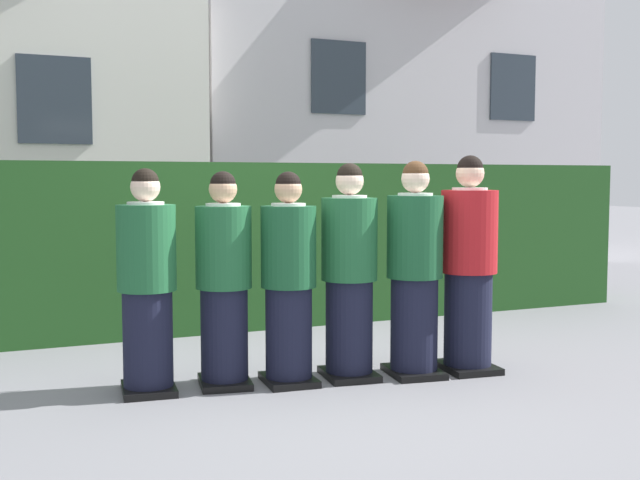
{
  "coord_description": "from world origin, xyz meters",
  "views": [
    {
      "loc": [
        -2.27,
        -5.21,
        1.5
      ],
      "look_at": [
        0.0,
        0.0,
        1.05
      ],
      "focal_mm": 43.53,
      "sensor_mm": 36.0,
      "label": 1
    }
  ],
  "objects_px": {
    "student_front_row_1": "(224,285)",
    "student_front_row_4": "(414,274)",
    "student_front_row_2": "(289,284)",
    "student_front_row_3": "(349,276)",
    "student_front_row_0": "(147,287)",
    "student_in_red_blazer": "(469,269)"
  },
  "relations": [
    {
      "from": "student_front_row_0",
      "to": "student_front_row_3",
      "type": "relative_size",
      "value": 0.97
    },
    {
      "from": "student_front_row_0",
      "to": "student_front_row_3",
      "type": "distance_m",
      "value": 1.48
    },
    {
      "from": "student_front_row_0",
      "to": "student_front_row_1",
      "type": "bearing_deg",
      "value": -3.59
    },
    {
      "from": "student_front_row_2",
      "to": "student_front_row_4",
      "type": "distance_m",
      "value": 0.98
    },
    {
      "from": "student_front_row_0",
      "to": "student_front_row_3",
      "type": "bearing_deg",
      "value": -7.47
    },
    {
      "from": "student_front_row_1",
      "to": "student_front_row_3",
      "type": "bearing_deg",
      "value": -9.72
    },
    {
      "from": "student_front_row_1",
      "to": "student_front_row_4",
      "type": "distance_m",
      "value": 1.44
    },
    {
      "from": "student_front_row_0",
      "to": "student_front_row_4",
      "type": "xyz_separation_m",
      "value": [
        1.96,
        -0.32,
        0.03
      ]
    },
    {
      "from": "student_front_row_2",
      "to": "student_front_row_3",
      "type": "height_order",
      "value": "student_front_row_3"
    },
    {
      "from": "student_front_row_1",
      "to": "student_front_row_4",
      "type": "xyz_separation_m",
      "value": [
        1.41,
        -0.29,
        0.04
      ]
    },
    {
      "from": "student_front_row_1",
      "to": "student_front_row_2",
      "type": "relative_size",
      "value": 1.0
    },
    {
      "from": "student_front_row_1",
      "to": "student_front_row_2",
      "type": "distance_m",
      "value": 0.47
    },
    {
      "from": "student_front_row_0",
      "to": "student_front_row_3",
      "type": "height_order",
      "value": "student_front_row_3"
    },
    {
      "from": "student_front_row_3",
      "to": "student_in_red_blazer",
      "type": "height_order",
      "value": "student_in_red_blazer"
    },
    {
      "from": "student_front_row_1",
      "to": "student_in_red_blazer",
      "type": "bearing_deg",
      "value": -9.95
    },
    {
      "from": "student_front_row_0",
      "to": "student_front_row_1",
      "type": "xyz_separation_m",
      "value": [
        0.54,
        -0.03,
        -0.01
      ]
    },
    {
      "from": "student_front_row_4",
      "to": "student_in_red_blazer",
      "type": "height_order",
      "value": "student_in_red_blazer"
    },
    {
      "from": "student_front_row_2",
      "to": "student_front_row_1",
      "type": "bearing_deg",
      "value": 163.72
    },
    {
      "from": "student_front_row_0",
      "to": "student_front_row_1",
      "type": "height_order",
      "value": "student_front_row_0"
    },
    {
      "from": "student_front_row_1",
      "to": "student_front_row_2",
      "type": "height_order",
      "value": "student_front_row_1"
    },
    {
      "from": "student_front_row_2",
      "to": "student_in_red_blazer",
      "type": "height_order",
      "value": "student_in_red_blazer"
    },
    {
      "from": "student_front_row_4",
      "to": "student_in_red_blazer",
      "type": "relative_size",
      "value": 0.97
    }
  ]
}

